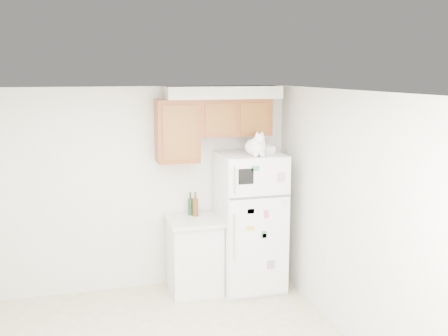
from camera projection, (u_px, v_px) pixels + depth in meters
name	position (u px, v px, depth m)	size (l,w,h in m)	color
room_shell	(168.00, 185.00, 4.69)	(3.84, 4.04, 2.52)	silver
refrigerator	(250.00, 222.00, 6.46)	(0.76, 0.78, 1.70)	white
base_counter	(194.00, 255.00, 6.41)	(0.64, 0.64, 0.92)	white
cat	(257.00, 146.00, 6.12)	(0.29, 0.43, 0.30)	white
storage_box_back	(262.00, 148.00, 6.40)	(0.18, 0.13, 0.10)	white
storage_box_front	(268.00, 150.00, 6.29)	(0.15, 0.11, 0.09)	white
bottle_green	(190.00, 204.00, 6.48)	(0.07, 0.07, 0.29)	#19381E
bottle_amber	(195.00, 204.00, 6.42)	(0.07, 0.07, 0.30)	#593814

